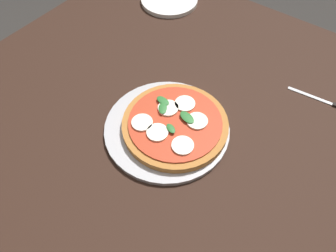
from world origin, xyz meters
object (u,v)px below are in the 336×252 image
object	(u,v)px
dining_table	(156,142)
serving_tray	(168,127)
plate_white	(169,0)
knife	(330,103)
pizza	(175,124)

from	to	relation	value
dining_table	serving_tray	size ratio (longest dim) A/B	4.08
dining_table	plate_white	world-z (taller)	plate_white
serving_tray	knife	bearing A→B (deg)	-42.87
dining_table	pizza	size ratio (longest dim) A/B	4.86
pizza	plate_white	world-z (taller)	pizza
plate_white	serving_tray	bearing A→B (deg)	-144.05
serving_tray	dining_table	bearing A→B (deg)	97.26
serving_tray	pizza	distance (m)	0.02
dining_table	pizza	distance (m)	0.12
knife	pizza	bearing A→B (deg)	138.10
dining_table	pizza	xyz separation A→B (m)	(0.01, -0.05, 0.11)
dining_table	serving_tray	xyz separation A→B (m)	(0.00, -0.04, 0.09)
serving_tray	plate_white	bearing A→B (deg)	35.95
dining_table	plate_white	bearing A→B (deg)	32.50
plate_white	knife	size ratio (longest dim) A/B	1.10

